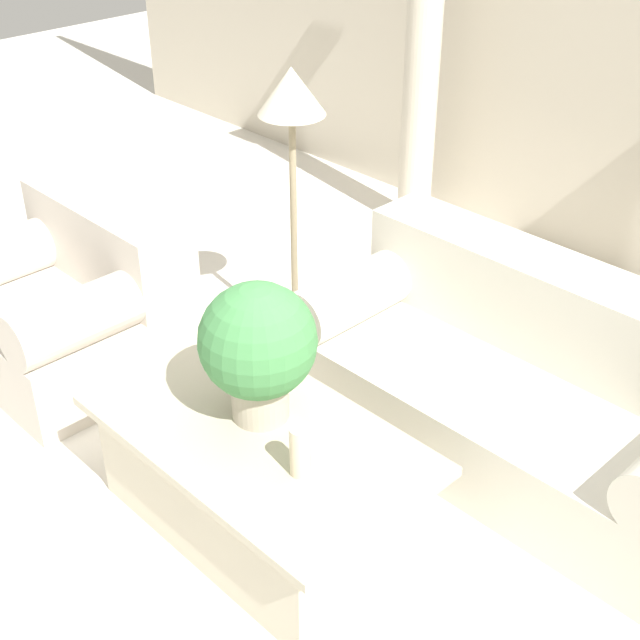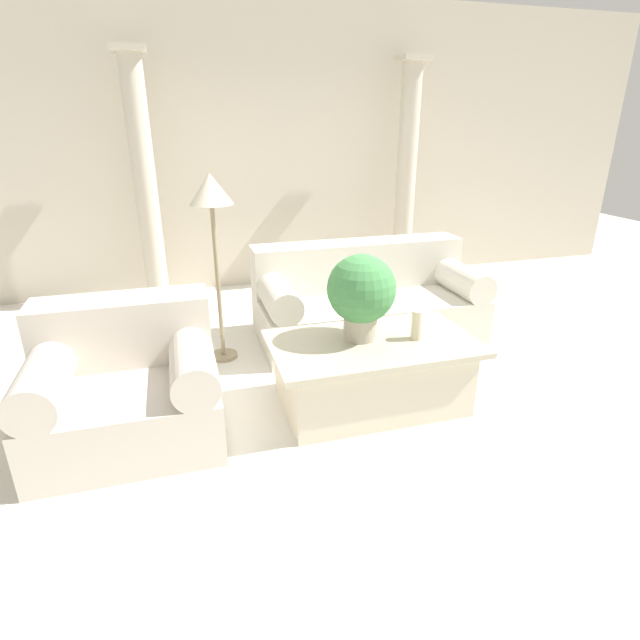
# 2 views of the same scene
# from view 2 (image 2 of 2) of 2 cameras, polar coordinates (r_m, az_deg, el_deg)

# --- Properties ---
(ground_plane) EXTENTS (16.00, 16.00, 0.00)m
(ground_plane) POSITION_cam_2_polar(r_m,az_deg,el_deg) (4.05, 1.37, -6.35)
(ground_plane) COLOR silver
(wall_back) EXTENTS (10.00, 0.06, 3.20)m
(wall_back) POSITION_cam_2_polar(r_m,az_deg,el_deg) (6.14, -6.33, 18.81)
(wall_back) COLOR beige
(wall_back) RESTS_ON ground_plane
(sofa_long) EXTENTS (2.04, 0.97, 0.84)m
(sofa_long) POSITION_cam_2_polar(r_m,az_deg,el_deg) (4.73, 5.27, 2.35)
(sofa_long) COLOR beige
(sofa_long) RESTS_ON ground_plane
(loveseat) EXTENTS (1.12, 0.97, 0.84)m
(loveseat) POSITION_cam_2_polar(r_m,az_deg,el_deg) (3.44, -21.22, -6.62)
(loveseat) COLOR beige
(loveseat) RESTS_ON ground_plane
(coffee_table) EXTENTS (1.42, 0.82, 0.50)m
(coffee_table) POSITION_cam_2_polar(r_m,az_deg,el_deg) (3.57, 5.89, -5.98)
(coffee_table) COLOR beige
(coffee_table) RESTS_ON ground_plane
(potted_plant) EXTENTS (0.47, 0.47, 0.60)m
(potted_plant) POSITION_cam_2_polar(r_m,az_deg,el_deg) (3.38, 4.75, 3.22)
(potted_plant) COLOR #B2A893
(potted_plant) RESTS_ON coffee_table
(pillar_candle) EXTENTS (0.08, 0.08, 0.21)m
(pillar_candle) POSITION_cam_2_polar(r_m,az_deg,el_deg) (3.50, 11.02, -0.55)
(pillar_candle) COLOR beige
(pillar_candle) RESTS_ON coffee_table
(floor_lamp) EXTENTS (0.34, 0.34, 1.54)m
(floor_lamp) POSITION_cam_2_polar(r_m,az_deg,el_deg) (4.04, -12.27, 12.73)
(floor_lamp) COLOR gray
(floor_lamp) RESTS_ON ground_plane
(column_left) EXTENTS (0.32, 0.32, 2.58)m
(column_left) POSITION_cam_2_polar(r_m,az_deg,el_deg) (5.66, -19.38, 14.63)
(column_left) COLOR beige
(column_left) RESTS_ON ground_plane
(column_right) EXTENTS (0.32, 0.32, 2.58)m
(column_right) POSITION_cam_2_polar(r_m,az_deg,el_deg) (6.27, 9.81, 16.09)
(column_right) COLOR beige
(column_right) RESTS_ON ground_plane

